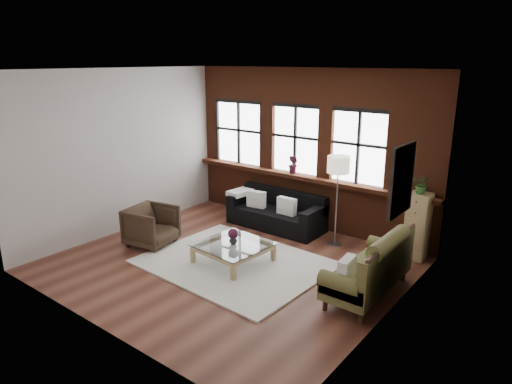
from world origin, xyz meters
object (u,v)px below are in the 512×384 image
Objects in this scene: vase at (233,240)px; drawer_chest at (418,226)px; floor_lamp at (337,198)px; vintage_settee at (368,265)px; dark_sofa at (276,211)px; armchair at (151,226)px; coffee_table at (233,254)px.

drawer_chest is (2.38, 2.11, 0.16)m from vase.
floor_lamp is at bearing 60.61° from vase.
vintage_settee is 1.73m from drawer_chest.
dark_sofa is 1.09× the size of floor_lamp.
armchair is 5.67× the size of vase.
vintage_settee is at bearing -28.52° from dark_sofa.
dark_sofa is 1.91m from coffee_table.
floor_lamp is at bearing -63.18° from armchair.
vintage_settee is 1.52× the size of drawer_chest.
dark_sofa is at bearing 151.48° from vintage_settee.
dark_sofa is 1.53m from floor_lamp.
drawer_chest is at bearing 86.27° from vintage_settee.
vintage_settee is at bearing 9.67° from coffee_table.
vintage_settee is at bearing 9.67° from vase.
coffee_table is 0.59× the size of floor_lamp.
armchair reaches higher than dark_sofa.
floor_lamp reaches higher than coffee_table.
armchair is at bearing -169.96° from vintage_settee.
dark_sofa is 1.90m from vase.
armchair is 1.75m from vase.
floor_lamp is (-1.39, -0.35, 0.34)m from drawer_chest.
armchair is 0.69× the size of drawer_chest.
dark_sofa reaches higher than coffee_table.
vase is at bearing -119.39° from floor_lamp.
dark_sofa is 2.47× the size of armchair.
dark_sofa reaches higher than vase.
dark_sofa is at bearing 176.39° from floor_lamp.
armchair is at bearing -169.48° from coffee_table.
vase is 0.08× the size of floor_lamp.
dark_sofa is 1.71× the size of drawer_chest.
vase is 3.18m from drawer_chest.
dark_sofa is at bearing -41.50° from armchair.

